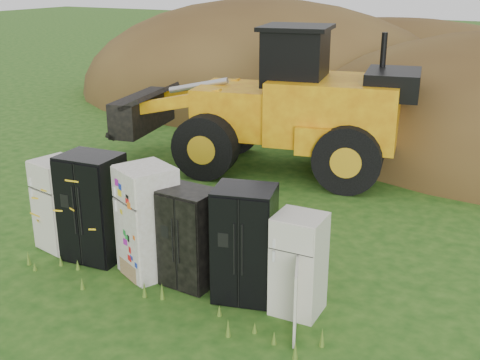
{
  "coord_description": "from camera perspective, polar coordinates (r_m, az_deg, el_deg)",
  "views": [
    {
      "loc": [
        5.31,
        -7.4,
        4.9
      ],
      "look_at": [
        0.2,
        2.0,
        1.16
      ],
      "focal_mm": 45.0,
      "sensor_mm": 36.0,
      "label": 1
    }
  ],
  "objects": [
    {
      "name": "dirt_mound_back",
      "position": [
        27.38,
        14.66,
        8.32
      ],
      "size": [
        15.92,
        10.61,
        6.07
      ],
      "primitive_type": "ellipsoid",
      "color": "#462E16",
      "rests_on": "ground"
    },
    {
      "name": "fridge_leftmost",
      "position": [
        11.52,
        -16.68,
        -2.2
      ],
      "size": [
        0.88,
        0.85,
        1.7
      ],
      "primitive_type": null,
      "rotation": [
        0.0,
        0.0,
        -0.2
      ],
      "color": "beige",
      "rests_on": "ground"
    },
    {
      "name": "wheel_loader",
      "position": [
        15.4,
        1.8,
        7.73
      ],
      "size": [
        8.03,
        4.51,
        3.66
      ],
      "primitive_type": null,
      "rotation": [
        0.0,
        0.0,
        0.2
      ],
      "color": "#EDB20F",
      "rests_on": "ground"
    },
    {
      "name": "fridge_open_door",
      "position": [
        9.04,
        5.58,
        -7.97
      ],
      "size": [
        0.72,
        0.67,
        1.56
      ],
      "primitive_type": null,
      "rotation": [
        0.0,
        0.0,
        0.02
      ],
      "color": "beige",
      "rests_on": "ground"
    },
    {
      "name": "dirt_mound_left",
      "position": [
        25.04,
        2.19,
        7.94
      ],
      "size": [
        16.15,
        12.11,
        7.77
      ],
      "primitive_type": "ellipsoid",
      "color": "#462E16",
      "rests_on": "ground"
    },
    {
      "name": "fridge_black_right",
      "position": [
        9.33,
        0.43,
        -6.05
      ],
      "size": [
        1.08,
        0.97,
        1.83
      ],
      "primitive_type": null,
      "rotation": [
        0.0,
        0.0,
        0.26
      ],
      "color": "black",
      "rests_on": "ground"
    },
    {
      "name": "fridge_dark_mid",
      "position": [
        9.8,
        -4.8,
        -5.46
      ],
      "size": [
        0.88,
        0.73,
        1.63
      ],
      "primitive_type": null,
      "rotation": [
        0.0,
        0.0,
        -0.06
      ],
      "color": "black",
      "rests_on": "ground"
    },
    {
      "name": "fridge_black_side",
      "position": [
        10.9,
        -13.75,
        -2.53
      ],
      "size": [
        1.07,
        0.87,
        1.92
      ],
      "primitive_type": null,
      "rotation": [
        0.0,
        0.0,
        0.08
      ],
      "color": "black",
      "rests_on": "ground"
    },
    {
      "name": "fridge_sticker",
      "position": [
        10.16,
        -8.71,
        -3.87
      ],
      "size": [
        1.1,
        1.07,
        1.9
      ],
      "primitive_type": null,
      "rotation": [
        0.0,
        0.0,
        -0.43
      ],
      "color": "white",
      "rests_on": "ground"
    },
    {
      "name": "ground",
      "position": [
        10.35,
        -6.34,
        -9.16
      ],
      "size": [
        120.0,
        120.0,
        0.0
      ],
      "primitive_type": "plane",
      "color": "#1C4913",
      "rests_on": "ground"
    }
  ]
}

